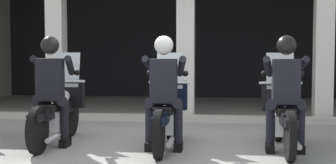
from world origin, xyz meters
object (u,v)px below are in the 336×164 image
(police_officer_left, at_px, (51,82))
(motorcycle_right, at_px, (283,113))
(motorcycle_left, at_px, (58,110))
(motorcycle_center, at_px, (167,112))
(police_officer_right, at_px, (286,84))
(police_officer_center, at_px, (164,83))

(police_officer_left, xyz_separation_m, motorcycle_right, (3.29, 0.23, -0.44))
(motorcycle_left, relative_size, motorcycle_center, 1.00)
(police_officer_left, bearing_deg, motorcycle_left, 83.18)
(police_officer_left, height_order, motorcycle_right, police_officer_left)
(police_officer_left, distance_m, police_officer_right, 3.29)
(police_officer_center, bearing_deg, motorcycle_right, 10.86)
(police_officer_left, relative_size, motorcycle_center, 0.78)
(police_officer_center, bearing_deg, motorcycle_left, 166.12)
(motorcycle_center, bearing_deg, motorcycle_left, 175.79)
(motorcycle_left, xyz_separation_m, motorcycle_center, (1.64, -0.10, 0.00))
(police_officer_left, xyz_separation_m, motorcycle_center, (1.64, 0.18, -0.44))
(police_officer_center, relative_size, motorcycle_right, 0.78)
(motorcycle_center, height_order, police_officer_right, police_officer_right)
(motorcycle_left, distance_m, motorcycle_right, 3.29)
(police_officer_left, relative_size, motorcycle_right, 0.78)
(motorcycle_left, height_order, motorcycle_right, same)
(police_officer_left, bearing_deg, police_officer_right, -7.41)
(motorcycle_right, xyz_separation_m, police_officer_right, (-0.00, -0.28, 0.44))
(motorcycle_left, distance_m, police_officer_right, 3.33)
(police_officer_left, height_order, motorcycle_center, police_officer_left)
(police_officer_left, distance_m, police_officer_center, 1.65)
(police_officer_center, distance_m, motorcycle_right, 1.73)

